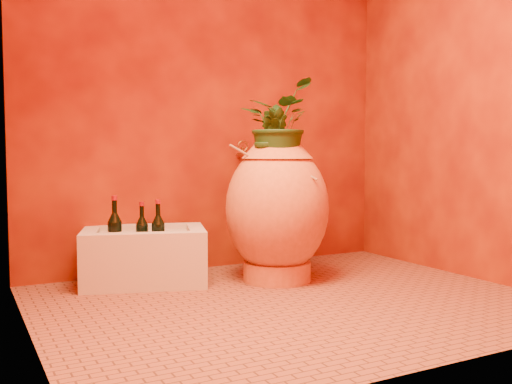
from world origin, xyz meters
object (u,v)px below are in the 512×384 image
stone_basin (144,257)px  wall_tap (244,153)px  wine_bottle_b (142,236)px  wine_bottle_a (115,234)px  amphora (277,208)px  wine_bottle_c (158,235)px

stone_basin → wall_tap: (0.73, 0.16, 0.60)m
stone_basin → wine_bottle_b: (-0.02, -0.03, 0.13)m
wine_bottle_a → wine_bottle_b: (0.15, -0.02, -0.01)m
stone_basin → wine_bottle_a: wine_bottle_a is taller
amphora → stone_basin: amphora is taller
wine_bottle_a → wine_bottle_c: 0.24m
amphora → wall_tap: 0.56m
amphora → wine_bottle_c: size_ratio=2.77×
amphora → wine_bottle_b: bearing=160.0°
stone_basin → wine_bottle_b: wine_bottle_b is taller
wine_bottle_a → wine_bottle_b: size_ratio=1.13×
wine_bottle_b → wine_bottle_c: 0.10m
amphora → wine_bottle_c: amphora is taller
amphora → wine_bottle_a: (-0.88, 0.29, -0.13)m
wine_bottle_c → amphora: bearing=-17.0°
wine_bottle_b → wine_bottle_c: size_ratio=0.95×
wine_bottle_a → stone_basin: bearing=3.7°
wine_bottle_a → wine_bottle_c: wine_bottle_a is taller
stone_basin → wine_bottle_a: size_ratio=2.36×
wine_bottle_a → amphora: bearing=-18.1°
stone_basin → wine_bottle_c: size_ratio=2.54×
stone_basin → wine_bottle_c: wine_bottle_c is taller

